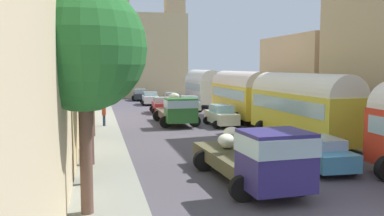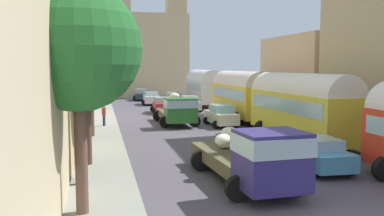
{
  "view_description": "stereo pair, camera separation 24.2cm",
  "coord_description": "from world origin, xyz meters",
  "px_view_note": "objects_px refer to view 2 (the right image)",
  "views": [
    {
      "loc": [
        -7.53,
        -9.11,
        4.59
      ],
      "look_at": [
        0.0,
        23.29,
        1.25
      ],
      "focal_mm": 38.33,
      "sensor_mm": 36.0,
      "label": 1
    },
    {
      "loc": [
        -7.29,
        -9.17,
        4.59
      ],
      "look_at": [
        0.0,
        23.29,
        1.25
      ],
      "focal_mm": 38.33,
      "sensor_mm": 36.0,
      "label": 2
    }
  ],
  "objects_px": {
    "cargo_truck_0": "(253,156)",
    "cargo_truck_1": "(177,110)",
    "car_0": "(163,105)",
    "car_2": "(141,95)",
    "car_4": "(221,115)",
    "pedestrian_3": "(92,110)",
    "parked_bus_3": "(203,86)",
    "pedestrian_2": "(104,114)",
    "car_5": "(190,103)",
    "parked_bus_1": "(300,104)",
    "car_3": "(318,153)",
    "pedestrian_0": "(90,116)",
    "parked_bus_2": "(240,93)",
    "car_6": "(174,98)",
    "car_1": "(151,98)",
    "pedestrian_1": "(80,162)"
  },
  "relations": [
    {
      "from": "car_1",
      "to": "car_6",
      "type": "bearing_deg",
      "value": -8.99
    },
    {
      "from": "parked_bus_3",
      "to": "car_5",
      "type": "height_order",
      "value": "parked_bus_3"
    },
    {
      "from": "parked_bus_1",
      "to": "car_1",
      "type": "relative_size",
      "value": 2.43
    },
    {
      "from": "parked_bus_3",
      "to": "car_5",
      "type": "xyz_separation_m",
      "value": [
        -2.75,
        -5.2,
        -1.54
      ]
    },
    {
      "from": "car_5",
      "to": "pedestrian_1",
      "type": "bearing_deg",
      "value": -111.13
    },
    {
      "from": "parked_bus_3",
      "to": "pedestrian_2",
      "type": "relative_size",
      "value": 4.71
    },
    {
      "from": "car_2",
      "to": "pedestrian_0",
      "type": "relative_size",
      "value": 2.29
    },
    {
      "from": "pedestrian_1",
      "to": "pedestrian_3",
      "type": "relative_size",
      "value": 0.97
    },
    {
      "from": "pedestrian_0",
      "to": "parked_bus_2",
      "type": "bearing_deg",
      "value": 14.59
    },
    {
      "from": "parked_bus_3",
      "to": "cargo_truck_0",
      "type": "distance_m",
      "value": 32.97
    },
    {
      "from": "parked_bus_1",
      "to": "parked_bus_2",
      "type": "height_order",
      "value": "parked_bus_2"
    },
    {
      "from": "pedestrian_0",
      "to": "pedestrian_2",
      "type": "height_order",
      "value": "pedestrian_0"
    },
    {
      "from": "parked_bus_1",
      "to": "car_6",
      "type": "distance_m",
      "value": 26.85
    },
    {
      "from": "parked_bus_2",
      "to": "car_4",
      "type": "height_order",
      "value": "parked_bus_2"
    },
    {
      "from": "car_4",
      "to": "car_6",
      "type": "relative_size",
      "value": 1.07
    },
    {
      "from": "car_5",
      "to": "car_1",
      "type": "bearing_deg",
      "value": 109.86
    },
    {
      "from": "car_0",
      "to": "pedestrian_2",
      "type": "xyz_separation_m",
      "value": [
        -5.86,
        -8.92,
        0.22
      ]
    },
    {
      "from": "car_3",
      "to": "car_5",
      "type": "xyz_separation_m",
      "value": [
        -0.34,
        25.09,
        0.06
      ]
    },
    {
      "from": "parked_bus_2",
      "to": "car_3",
      "type": "height_order",
      "value": "parked_bus_2"
    },
    {
      "from": "parked_bus_1",
      "to": "car_5",
      "type": "height_order",
      "value": "parked_bus_1"
    },
    {
      "from": "car_4",
      "to": "pedestrian_3",
      "type": "xyz_separation_m",
      "value": [
        -9.87,
        4.33,
        0.19
      ]
    },
    {
      "from": "parked_bus_1",
      "to": "pedestrian_1",
      "type": "height_order",
      "value": "parked_bus_1"
    },
    {
      "from": "pedestrian_1",
      "to": "car_3",
      "type": "bearing_deg",
      "value": 2.64
    },
    {
      "from": "pedestrian_0",
      "to": "pedestrian_1",
      "type": "height_order",
      "value": "pedestrian_0"
    },
    {
      "from": "car_5",
      "to": "pedestrian_0",
      "type": "xyz_separation_m",
      "value": [
        -9.82,
        -10.86,
        0.24
      ]
    },
    {
      "from": "car_6",
      "to": "car_3",
      "type": "bearing_deg",
      "value": -88.9
    },
    {
      "from": "cargo_truck_0",
      "to": "cargo_truck_1",
      "type": "distance_m",
      "value": 17.38
    },
    {
      "from": "pedestrian_2",
      "to": "parked_bus_1",
      "type": "bearing_deg",
      "value": -37.41
    },
    {
      "from": "car_1",
      "to": "pedestrian_0",
      "type": "relative_size",
      "value": 2.2
    },
    {
      "from": "parked_bus_1",
      "to": "car_3",
      "type": "distance_m",
      "value": 6.96
    },
    {
      "from": "parked_bus_1",
      "to": "cargo_truck_0",
      "type": "height_order",
      "value": "parked_bus_1"
    },
    {
      "from": "parked_bus_2",
      "to": "car_6",
      "type": "distance_m",
      "value": 15.84
    },
    {
      "from": "car_2",
      "to": "car_4",
      "type": "xyz_separation_m",
      "value": [
        3.64,
        -26.15,
        0.04
      ]
    },
    {
      "from": "cargo_truck_0",
      "to": "car_3",
      "type": "xyz_separation_m",
      "value": [
        3.87,
        2.06,
        -0.49
      ]
    },
    {
      "from": "car_0",
      "to": "car_2",
      "type": "xyz_separation_m",
      "value": [
        -0.56,
        16.15,
        -0.01
      ]
    },
    {
      "from": "car_5",
      "to": "pedestrian_3",
      "type": "xyz_separation_m",
      "value": [
        -9.79,
        -6.66,
        0.21
      ]
    },
    {
      "from": "parked_bus_1",
      "to": "pedestrian_1",
      "type": "xyz_separation_m",
      "value": [
        -12.61,
        -6.81,
        -1.36
      ]
    },
    {
      "from": "cargo_truck_0",
      "to": "car_1",
      "type": "relative_size",
      "value": 1.85
    },
    {
      "from": "car_4",
      "to": "pedestrian_0",
      "type": "distance_m",
      "value": 9.91
    },
    {
      "from": "car_2",
      "to": "pedestrian_2",
      "type": "relative_size",
      "value": 2.39
    },
    {
      "from": "car_2",
      "to": "car_4",
      "type": "height_order",
      "value": "car_4"
    },
    {
      "from": "cargo_truck_0",
      "to": "car_3",
      "type": "relative_size",
      "value": 1.88
    },
    {
      "from": "car_4",
      "to": "car_5",
      "type": "distance_m",
      "value": 10.98
    },
    {
      "from": "pedestrian_0",
      "to": "pedestrian_2",
      "type": "bearing_deg",
      "value": 44.57
    },
    {
      "from": "pedestrian_0",
      "to": "pedestrian_3",
      "type": "xyz_separation_m",
      "value": [
        0.03,
        4.2,
        -0.03
      ]
    },
    {
      "from": "cargo_truck_0",
      "to": "car_4",
      "type": "height_order",
      "value": "cargo_truck_0"
    },
    {
      "from": "pedestrian_3",
      "to": "pedestrian_1",
      "type": "bearing_deg",
      "value": -90.28
    },
    {
      "from": "car_2",
      "to": "car_4",
      "type": "distance_m",
      "value": 26.4
    },
    {
      "from": "car_5",
      "to": "pedestrian_2",
      "type": "xyz_separation_m",
      "value": [
        -8.85,
        -9.9,
        0.2
      ]
    },
    {
      "from": "car_6",
      "to": "pedestrian_2",
      "type": "relative_size",
      "value": 2.23
    }
  ]
}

